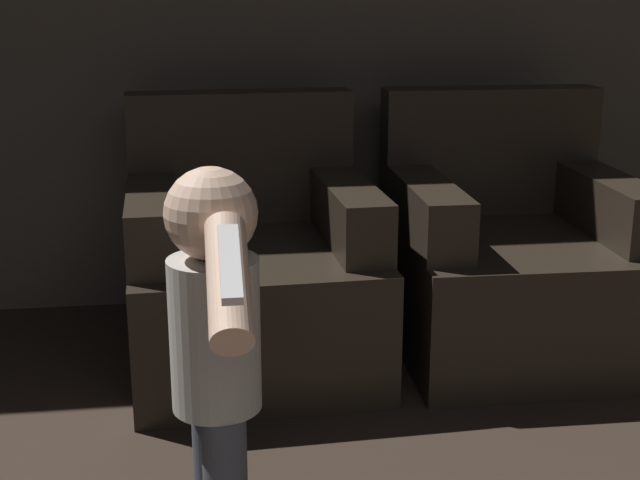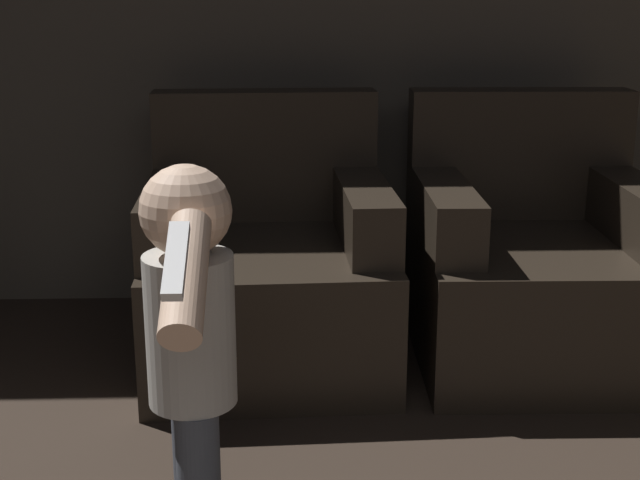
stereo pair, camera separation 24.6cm
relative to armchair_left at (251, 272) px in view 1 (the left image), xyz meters
name	(u,v)px [view 1 (the left image)]	position (x,y,z in m)	size (l,w,h in m)	color
armchair_left	(251,272)	(0.00, 0.00, 0.00)	(0.85, 0.91, 0.90)	black
armchair_right	(509,261)	(0.92, 0.00, 0.00)	(0.82, 0.89, 0.90)	black
person_toddler	(215,336)	(-0.14, -1.11, 0.22)	(0.20, 0.61, 0.90)	#474C56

